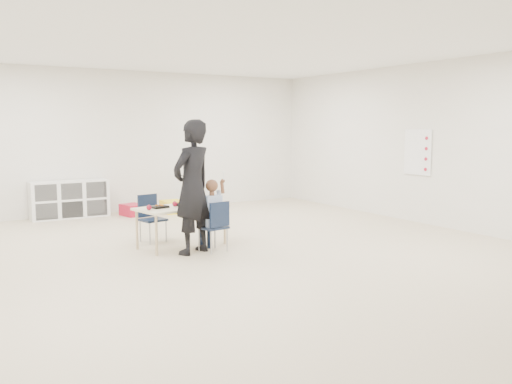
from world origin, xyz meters
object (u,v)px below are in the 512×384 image
chair_near (213,226)px  table (182,226)px  adult (192,187)px  cubby_shelf (70,199)px  child (213,212)px

chair_near → table: bearing=105.6°
chair_near → adult: bearing=162.7°
table → cubby_shelf: (-0.81, 3.33, 0.06)m
cubby_shelf → chair_near: bearing=-74.6°
table → chair_near: bearing=-74.4°
table → cubby_shelf: bearing=93.4°
adult → cubby_shelf: bearing=-102.6°
child → adult: adult is taller
child → adult: size_ratio=0.61×
cubby_shelf → adult: 3.92m
cubby_shelf → adult: bearing=-78.5°
table → child: bearing=-74.4°
child → cubby_shelf: size_ratio=0.79×
adult → child: bearing=149.0°
chair_near → adult: adult is taller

